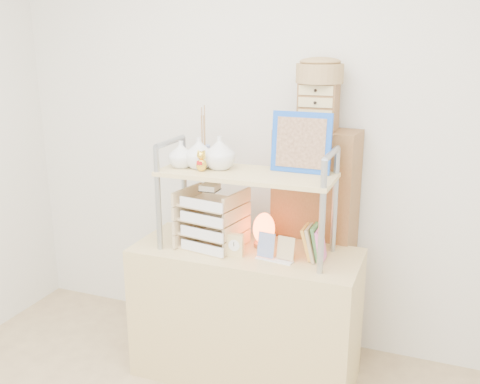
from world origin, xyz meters
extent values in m
cube|color=silver|center=(0.00, 1.70, 1.30)|extent=(3.40, 0.02, 2.60)
cube|color=tan|center=(0.00, 1.20, 0.38)|extent=(1.20, 0.50, 0.75)
cube|color=brown|center=(0.28, 1.57, 0.68)|extent=(0.47, 0.28, 1.35)
cylinder|color=#969DA4|center=(-0.43, 1.05, 1.02)|extent=(0.03, 0.03, 0.55)
cylinder|color=#969DA4|center=(-0.43, 1.35, 1.02)|extent=(0.03, 0.03, 0.55)
cylinder|color=#969DA4|center=(-0.43, 1.20, 1.30)|extent=(0.03, 0.30, 0.03)
cylinder|color=#969DA4|center=(0.43, 1.05, 1.02)|extent=(0.03, 0.03, 0.55)
cylinder|color=#969DA4|center=(0.43, 1.35, 1.02)|extent=(0.03, 0.03, 0.55)
cylinder|color=#969DA4|center=(0.43, 1.20, 1.30)|extent=(0.03, 0.30, 0.03)
cube|color=tan|center=(0.00, 1.20, 1.16)|extent=(0.90, 0.34, 0.02)
imported|color=silver|center=(-0.36, 1.18, 1.24)|extent=(0.13, 0.13, 0.14)
imported|color=silver|center=(-0.26, 1.20, 1.25)|extent=(0.16, 0.16, 0.16)
imported|color=silver|center=(-0.15, 1.22, 1.26)|extent=(0.17, 0.17, 0.17)
cylinder|color=#274BAD|center=(-0.29, 1.32, 1.22)|extent=(0.07, 0.07, 0.10)
cube|color=blue|center=(0.26, 1.30, 1.32)|extent=(0.31, 0.06, 0.31)
cube|color=brown|center=(0.26, 1.29, 1.32)|extent=(0.25, 0.03, 0.25)
cube|color=#DE61A7|center=(0.40, 1.20, 0.83)|extent=(0.05, 0.12, 0.17)
cube|color=#508E47|center=(0.38, 1.22, 0.83)|extent=(0.05, 0.12, 0.17)
cube|color=tan|center=(0.35, 1.20, 0.83)|extent=(0.06, 0.13, 0.17)
cube|color=gold|center=(0.33, 1.22, 0.83)|extent=(0.06, 0.14, 0.17)
cube|color=tan|center=(-0.19, 1.19, 0.76)|extent=(0.33, 0.31, 0.01)
cube|color=white|center=(-0.19, 1.06, 0.78)|extent=(0.26, 0.06, 0.05)
cube|color=tan|center=(-0.19, 1.19, 0.84)|extent=(0.33, 0.31, 0.01)
cube|color=white|center=(-0.19, 1.06, 0.86)|extent=(0.26, 0.06, 0.05)
cube|color=tan|center=(-0.19, 1.19, 0.91)|extent=(0.33, 0.31, 0.01)
cube|color=white|center=(-0.19, 1.06, 0.94)|extent=(0.26, 0.06, 0.05)
cube|color=tan|center=(-0.19, 1.19, 0.99)|extent=(0.33, 0.31, 0.01)
cube|color=white|center=(-0.19, 1.06, 1.02)|extent=(0.26, 0.06, 0.05)
cube|color=beige|center=(-0.19, 1.17, 1.08)|extent=(0.09, 0.09, 0.03)
cylinder|color=brown|center=(0.07, 1.28, 0.76)|extent=(0.11, 0.11, 0.02)
ellipsoid|color=#FF511E|center=(0.07, 1.28, 0.86)|extent=(0.12, 0.12, 0.17)
cube|color=tan|center=(-0.02, 1.10, 0.81)|extent=(0.09, 0.04, 0.12)
cylinder|color=white|center=(-0.02, 1.08, 0.81)|extent=(0.06, 0.01, 0.06)
cube|color=white|center=(0.18, 1.12, 0.75)|extent=(0.20, 0.08, 0.01)
cube|color=navy|center=(0.14, 1.12, 0.82)|extent=(0.09, 0.04, 0.13)
cube|color=tan|center=(0.24, 1.13, 0.82)|extent=(0.09, 0.04, 0.12)
cube|color=brown|center=(0.28, 1.55, 1.48)|extent=(0.20, 0.15, 0.25)
cube|color=tan|center=(0.28, 1.47, 1.38)|extent=(0.18, 0.01, 0.05)
cube|color=tan|center=(0.28, 1.47, 1.44)|extent=(0.18, 0.01, 0.05)
cube|color=tan|center=(0.28, 1.47, 1.51)|extent=(0.18, 0.01, 0.05)
cube|color=tan|center=(0.28, 1.47, 1.57)|extent=(0.18, 0.01, 0.05)
cylinder|color=olive|center=(0.28, 1.55, 1.65)|extent=(0.25, 0.25, 0.10)
camera|label=1|loc=(0.91, -1.27, 1.82)|focal=40.00mm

